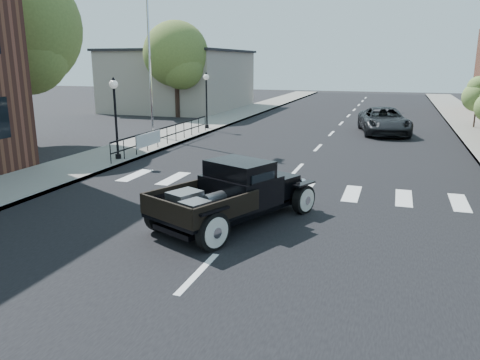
% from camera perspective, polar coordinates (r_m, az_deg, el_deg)
% --- Properties ---
extents(ground, '(120.00, 120.00, 0.00)m').
position_cam_1_polar(ground, '(12.29, 0.45, -5.65)').
color(ground, black).
rests_on(ground, ground).
extents(road, '(14.00, 80.00, 0.02)m').
position_cam_1_polar(road, '(26.57, 10.51, 4.96)').
color(road, black).
rests_on(road, ground).
extents(road_markings, '(12.00, 60.00, 0.06)m').
position_cam_1_polar(road_markings, '(21.71, 8.63, 2.96)').
color(road_markings, silver).
rests_on(road_markings, ground).
extents(sidewalk_left, '(3.00, 80.00, 0.15)m').
position_cam_1_polar(sidewalk_left, '(28.95, -6.45, 5.98)').
color(sidewalk_left, gray).
rests_on(sidewalk_left, ground).
extents(low_building_left, '(10.00, 12.00, 5.00)m').
position_cam_1_polar(low_building_left, '(43.22, -7.20, 11.88)').
color(low_building_left, gray).
rests_on(low_building_left, ground).
extents(railing, '(0.08, 10.00, 1.00)m').
position_cam_1_polar(railing, '(23.90, -8.89, 5.56)').
color(railing, black).
rests_on(railing, sidewalk_left).
extents(banner, '(0.04, 2.20, 0.60)m').
position_cam_1_polar(banner, '(22.16, -11.04, 4.27)').
color(banner, silver).
rests_on(banner, sidewalk_left).
extents(lamp_post_b, '(0.36, 0.36, 3.43)m').
position_cam_1_polar(lamp_post_b, '(20.47, -14.90, 7.25)').
color(lamp_post_b, black).
rests_on(lamp_post_b, sidewalk_left).
extents(lamp_post_c, '(0.36, 0.36, 3.43)m').
position_cam_1_polar(lamp_post_c, '(29.31, -4.10, 9.65)').
color(lamp_post_c, black).
rests_on(lamp_post_c, sidewalk_left).
extents(flagpole, '(0.12, 0.12, 11.07)m').
position_cam_1_polar(flagpole, '(26.35, -11.11, 17.25)').
color(flagpole, silver).
rests_on(flagpole, sidewalk_left).
extents(big_tree_near, '(5.96, 5.96, 8.75)m').
position_cam_1_polar(big_tree_near, '(25.87, -25.07, 13.37)').
color(big_tree_near, '#52652B').
rests_on(big_tree_near, ground).
extents(big_tree_far, '(4.90, 4.90, 7.20)m').
position_cam_1_polar(big_tree_far, '(36.70, -7.75, 13.19)').
color(big_tree_far, '#52652B').
rests_on(big_tree_far, ground).
extents(small_tree_e, '(1.83, 1.83, 3.05)m').
position_cam_1_polar(small_tree_e, '(33.16, 26.87, 8.38)').
color(small_tree_e, '#5B7837').
rests_on(small_tree_e, sidewalk_right).
extents(hotrod_pickup, '(4.10, 5.41, 1.70)m').
position_cam_1_polar(hotrod_pickup, '(12.28, -0.74, -1.51)').
color(hotrod_pickup, black).
rests_on(hotrod_pickup, ground).
extents(second_car, '(3.51, 5.91, 1.54)m').
position_cam_1_polar(second_car, '(29.20, 17.14, 6.89)').
color(second_car, black).
rests_on(second_car, ground).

